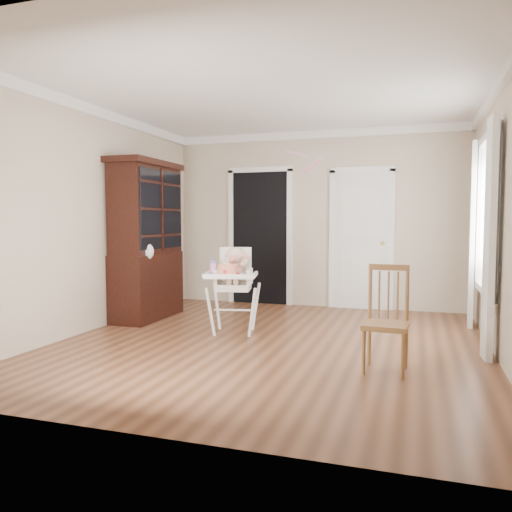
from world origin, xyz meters
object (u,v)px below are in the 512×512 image
(china_cabinet, at_px, (147,240))
(dining_chair, at_px, (386,322))
(high_chair, at_px, (234,279))
(sippy_cup, at_px, (213,266))
(cake, at_px, (227,270))

(china_cabinet, xyz_separation_m, dining_chair, (3.24, -1.47, -0.63))
(high_chair, xyz_separation_m, dining_chair, (1.80, -0.99, -0.20))
(high_chair, xyz_separation_m, sippy_cup, (-0.20, -0.15, 0.16))
(high_chair, height_order, cake, high_chair)
(sippy_cup, xyz_separation_m, china_cabinet, (-1.24, 0.64, 0.27))
(cake, height_order, sippy_cup, sippy_cup)
(high_chair, xyz_separation_m, china_cabinet, (-1.43, 0.49, 0.43))
(sippy_cup, bearing_deg, dining_chair, -22.74)
(dining_chair, bearing_deg, sippy_cup, 160.45)
(high_chair, distance_m, sippy_cup, 0.30)
(high_chair, relative_size, china_cabinet, 0.49)
(high_chair, distance_m, dining_chair, 2.07)
(cake, distance_m, sippy_cup, 0.26)
(sippy_cup, distance_m, china_cabinet, 1.41)
(sippy_cup, height_order, dining_chair, dining_chair)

